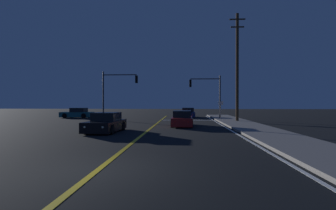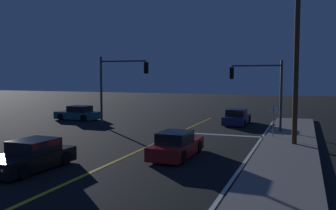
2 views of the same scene
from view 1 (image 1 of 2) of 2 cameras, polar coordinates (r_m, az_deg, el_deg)
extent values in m
plane|color=black|center=(8.40, -14.89, -13.41)|extent=(160.00, 160.00, 0.00)
cube|color=gray|center=(20.78, 18.17, -4.90)|extent=(3.20, 44.08, 0.15)
cube|color=gold|center=(20.25, -4.01, -5.22)|extent=(0.20, 41.63, 0.01)
cube|color=white|center=(20.39, 13.11, -5.19)|extent=(0.16, 41.63, 0.01)
cube|color=white|center=(30.80, 4.34, -3.27)|extent=(6.28, 0.50, 0.01)
cube|color=maroon|center=(23.06, 3.05, -3.44)|extent=(1.77, 4.47, 0.68)
cube|color=black|center=(22.76, 3.04, -1.98)|extent=(1.50, 2.06, 0.60)
cylinder|color=black|center=(24.47, 1.24, -3.50)|extent=(0.23, 0.64, 0.64)
cylinder|color=black|center=(24.44, 4.97, -3.50)|extent=(0.23, 0.64, 0.64)
cylinder|color=black|center=(21.72, 0.88, -4.00)|extent=(0.23, 0.64, 0.64)
cylinder|color=black|center=(21.69, 5.09, -4.00)|extent=(0.23, 0.64, 0.64)
sphere|color=#FFF4CC|center=(25.22, 1.93, -2.92)|extent=(0.18, 0.18, 0.18)
sphere|color=#FFF4CC|center=(25.21, 4.34, -2.92)|extent=(0.18, 0.18, 0.18)
sphere|color=red|center=(20.90, 1.49, -3.62)|extent=(0.14, 0.14, 0.14)
sphere|color=red|center=(20.88, 4.40, -3.63)|extent=(0.14, 0.14, 0.14)
cube|color=#195960|center=(37.86, -18.87, -1.94)|extent=(4.20, 1.98, 0.68)
cube|color=black|center=(37.74, -18.53, -1.03)|extent=(1.95, 1.67, 0.60)
cylinder|color=black|center=(37.59, -21.22, -2.14)|extent=(0.64, 0.23, 0.64)
cylinder|color=black|center=(39.20, -20.10, -2.03)|extent=(0.64, 0.23, 0.64)
cylinder|color=black|center=(36.55, -17.56, -2.21)|extent=(0.64, 0.23, 0.64)
cylinder|color=black|center=(38.20, -16.57, -2.09)|extent=(0.64, 0.23, 0.64)
sphere|color=#FFF4CC|center=(38.17, -22.01, -1.80)|extent=(0.18, 0.18, 0.18)
sphere|color=#FFF4CC|center=(39.23, -21.25, -1.74)|extent=(0.18, 0.18, 0.18)
sphere|color=red|center=(36.55, -16.31, -1.89)|extent=(0.14, 0.14, 0.14)
sphere|color=red|center=(37.65, -15.67, -1.82)|extent=(0.14, 0.14, 0.14)
cube|color=navy|center=(37.05, 4.27, -1.96)|extent=(1.83, 4.43, 0.68)
cube|color=black|center=(36.77, 4.28, -1.05)|extent=(1.57, 2.04, 0.60)
cylinder|color=black|center=(38.42, 2.98, -2.06)|extent=(0.22, 0.64, 0.64)
cylinder|color=black|center=(38.45, 5.50, -2.05)|extent=(0.22, 0.64, 0.64)
cylinder|color=black|center=(35.69, 2.94, -2.25)|extent=(0.22, 0.64, 0.64)
cylinder|color=black|center=(35.71, 5.67, -2.25)|extent=(0.22, 0.64, 0.64)
sphere|color=#FFF4CC|center=(39.19, 3.40, -1.71)|extent=(0.18, 0.18, 0.18)
sphere|color=#FFF4CC|center=(39.21, 5.05, -1.71)|extent=(0.18, 0.18, 0.18)
sphere|color=red|center=(34.89, 3.40, -1.98)|extent=(0.14, 0.14, 0.14)
sphere|color=red|center=(34.90, 5.25, -1.98)|extent=(0.14, 0.14, 0.14)
cube|color=black|center=(18.93, -13.25, -4.31)|extent=(2.06, 4.36, 0.68)
cube|color=black|center=(19.13, -13.00, -2.45)|extent=(1.69, 2.04, 0.60)
cylinder|color=black|center=(17.41, -11.99, -5.12)|extent=(0.25, 0.65, 0.64)
cylinder|color=black|center=(18.02, -17.27, -4.94)|extent=(0.25, 0.65, 0.64)
cylinder|color=black|center=(19.94, -9.63, -4.40)|extent=(0.25, 0.65, 0.64)
cylinder|color=black|center=(20.47, -14.32, -4.28)|extent=(0.25, 0.65, 0.64)
sphere|color=#FFF4CC|center=(16.77, -13.75, -4.65)|extent=(0.18, 0.18, 0.18)
sphere|color=#FFF4CC|center=(17.20, -17.37, -4.53)|extent=(0.18, 0.18, 0.18)
sphere|color=red|center=(20.73, -9.84, -3.66)|extent=(0.14, 0.14, 0.14)
sphere|color=red|center=(21.08, -12.85, -3.60)|extent=(0.14, 0.14, 0.14)
cylinder|color=#38383D|center=(33.35, 11.05, 1.61)|extent=(0.18, 0.18, 5.36)
cylinder|color=#38383D|center=(33.28, 7.95, 5.55)|extent=(3.63, 0.12, 0.12)
cube|color=black|center=(33.13, 4.81, 4.62)|extent=(0.28, 0.28, 0.90)
sphere|color=red|center=(33.15, 4.81, 5.09)|extent=(0.22, 0.22, 0.22)
sphere|color=#4C2D05|center=(33.13, 4.81, 4.62)|extent=(0.22, 0.22, 0.22)
sphere|color=#0A3814|center=(33.11, 4.81, 4.16)|extent=(0.22, 0.22, 0.22)
cylinder|color=#38383D|center=(33.07, -13.68, 1.98)|extent=(0.18, 0.18, 5.78)
cylinder|color=#38383D|center=(32.70, -10.27, 6.37)|extent=(4.05, 0.12, 0.12)
cube|color=black|center=(32.24, -6.75, 5.48)|extent=(0.28, 0.28, 0.90)
sphere|color=red|center=(32.27, -6.75, 5.96)|extent=(0.22, 0.22, 0.22)
sphere|color=#4C2D05|center=(32.24, -6.75, 5.48)|extent=(0.22, 0.22, 0.22)
sphere|color=#0A3814|center=(32.22, -6.75, 5.00)|extent=(0.22, 0.22, 0.22)
cylinder|color=#42301E|center=(28.90, 14.59, 7.69)|extent=(0.31, 0.31, 11.30)
cube|color=#42301E|center=(29.95, 14.61, 17.32)|extent=(1.64, 0.12, 0.12)
cube|color=#42301E|center=(29.73, 14.60, 15.84)|extent=(1.38, 0.12, 0.12)
cylinder|color=slate|center=(30.54, 11.21, -1.22)|extent=(0.06, 0.06, 2.23)
cube|color=white|center=(30.53, 11.21, 0.41)|extent=(0.56, 0.06, 0.40)
camera|label=2|loc=(8.10, 55.70, 16.24)|focal=39.82mm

